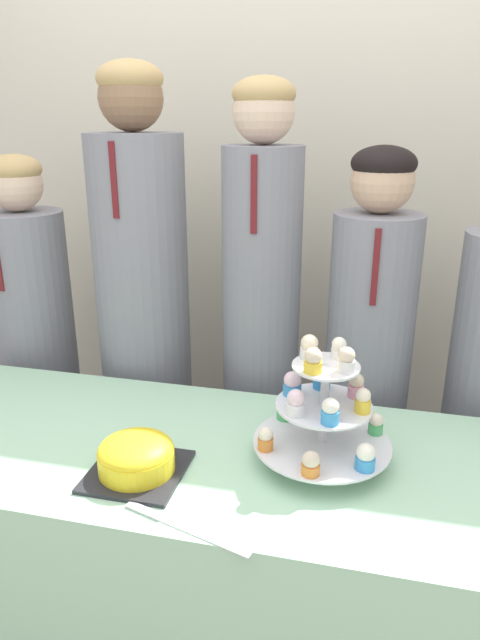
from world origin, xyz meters
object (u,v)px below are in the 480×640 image
at_px(cake_knife, 165,520).
at_px(student_2, 261,346).
at_px(cupcake_stand, 323,408).
at_px(round_cake, 136,456).
at_px(student_0, 38,359).
at_px(student_1, 145,334).
at_px(student_3, 366,385).

bearing_deg(cake_knife, student_2, 104.31).
bearing_deg(cupcake_stand, round_cake, -159.12).
relative_size(student_0, student_1, 0.83).
xyz_separation_m(round_cake, student_1, (-0.25, 0.67, 0.03)).
relative_size(round_cake, student_0, 0.16).
height_order(cake_knife, student_0, student_0).
xyz_separation_m(student_0, student_3, (1.20, -0.00, 0.03)).
bearing_deg(cupcake_stand, student_2, 116.31).
xyz_separation_m(cupcake_stand, student_2, (-0.25, 0.52, -0.07)).
height_order(cupcake_stand, student_0, student_0).
distance_m(student_1, student_2, 0.41).
xyz_separation_m(round_cake, student_0, (-0.69, 0.67, -0.11)).
xyz_separation_m(cupcake_stand, student_0, (-1.10, 0.52, -0.20)).
height_order(cake_knife, cupcake_stand, cupcake_stand).
xyz_separation_m(student_0, student_1, (0.44, 0.00, 0.14)).
xyz_separation_m(cake_knife, student_1, (-0.38, 0.82, 0.07)).
relative_size(cupcake_stand, student_3, 0.23).
relative_size(round_cake, student_3, 0.15).
bearing_deg(student_2, student_0, -180.00).
bearing_deg(student_3, student_1, 180.00).
height_order(student_1, student_2, student_1).
xyz_separation_m(student_0, student_2, (0.85, 0.00, 0.13)).
xyz_separation_m(cupcake_stand, student_3, (0.10, 0.52, -0.17)).
distance_m(round_cake, student_0, 0.97).
xyz_separation_m(student_1, student_2, (0.41, -0.00, -0.00)).
distance_m(cake_knife, cupcake_stand, 0.44).
xyz_separation_m(round_cake, cupcake_stand, (0.41, 0.16, 0.10)).
bearing_deg(cupcake_stand, cake_knife, -133.95).
bearing_deg(cake_knife, student_3, 81.46).
xyz_separation_m(cake_knife, student_0, (-0.81, 0.82, -0.06)).
distance_m(round_cake, cake_knife, 0.19).
xyz_separation_m(round_cake, student_2, (0.16, 0.67, 0.03)).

